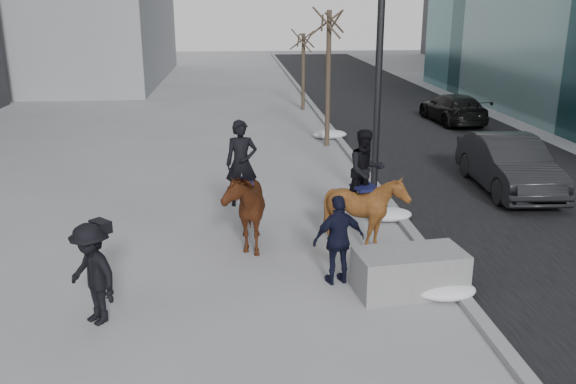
{
  "coord_description": "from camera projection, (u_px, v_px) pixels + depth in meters",
  "views": [
    {
      "loc": [
        -1.02,
        -10.52,
        5.15
      ],
      "look_at": [
        0.0,
        1.2,
        1.5
      ],
      "focal_mm": 38.0,
      "sensor_mm": 36.0,
      "label": 1
    }
  ],
  "objects": [
    {
      "name": "camera_crew",
      "position": [
        92.0,
        273.0,
        10.05
      ],
      "size": [
        1.26,
        1.26,
        1.75
      ],
      "color": "black",
      "rests_on": "ground"
    },
    {
      "name": "road",
      "position": [
        462.0,
        154.0,
        21.71
      ],
      "size": [
        8.0,
        90.0,
        0.01
      ],
      "primitive_type": "cube",
      "color": "black",
      "rests_on": "ground"
    },
    {
      "name": "car_far",
      "position": [
        453.0,
        108.0,
        27.25
      ],
      "size": [
        2.08,
        4.6,
        1.31
      ],
      "primitive_type": "imported",
      "rotation": [
        0.0,
        0.0,
        3.2
      ],
      "color": "black",
      "rests_on": "ground"
    },
    {
      "name": "snow_piles",
      "position": [
        364.0,
        181.0,
        17.92
      ],
      "size": [
        1.34,
        14.55,
        0.34
      ],
      "color": "silver",
      "rests_on": "ground"
    },
    {
      "name": "feeder",
      "position": [
        339.0,
        240.0,
        11.5
      ],
      "size": [
        1.1,
        0.97,
        1.75
      ],
      "color": "black",
      "rests_on": "ground"
    },
    {
      "name": "car_near",
      "position": [
        509.0,
        164.0,
        17.31
      ],
      "size": [
        1.9,
        4.81,
        1.56
      ],
      "primitive_type": "imported",
      "rotation": [
        0.0,
        0.0,
        -0.05
      ],
      "color": "black",
      "rests_on": "ground"
    },
    {
      "name": "tree_near",
      "position": [
        328.0,
        72.0,
        22.23
      ],
      "size": [
        1.2,
        1.2,
        5.48
      ],
      "primitive_type": null,
      "color": "#3B2D22",
      "rests_on": "ground"
    },
    {
      "name": "lamppost",
      "position": [
        381.0,
        10.0,
        14.91
      ],
      "size": [
        0.25,
        0.82,
        9.09
      ],
      "color": "black",
      "rests_on": "ground"
    },
    {
      "name": "tree_far",
      "position": [
        303.0,
        68.0,
        30.23
      ],
      "size": [
        1.2,
        1.2,
        4.16
      ],
      "primitive_type": null,
      "color": "#352C1F",
      "rests_on": "ground"
    },
    {
      "name": "mounted_right",
      "position": [
        365.0,
        202.0,
        13.14
      ],
      "size": [
        1.72,
        1.85,
        2.61
      ],
      "color": "#4A200E",
      "rests_on": "ground"
    },
    {
      "name": "planter",
      "position": [
        410.0,
        272.0,
        11.27
      ],
      "size": [
        2.1,
        1.23,
        0.8
      ],
      "primitive_type": "cube",
      "rotation": [
        0.0,
        0.0,
        0.12
      ],
      "color": "gray",
      "rests_on": "ground"
    },
    {
      "name": "ground",
      "position": [
        293.0,
        286.0,
        11.62
      ],
      "size": [
        120.0,
        120.0,
        0.0
      ],
      "primitive_type": "plane",
      "color": "gray",
      "rests_on": "ground"
    },
    {
      "name": "curb",
      "position": [
        351.0,
        155.0,
        21.36
      ],
      "size": [
        0.25,
        90.0,
        0.12
      ],
      "primitive_type": "cube",
      "color": "gray",
      "rests_on": "ground"
    },
    {
      "name": "mounted_left",
      "position": [
        242.0,
        200.0,
        13.33
      ],
      "size": [
        1.06,
        2.18,
        2.77
      ],
      "color": "#49270E",
      "rests_on": "ground"
    }
  ]
}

